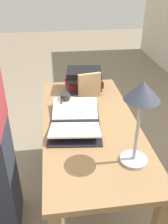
# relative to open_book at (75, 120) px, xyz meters

# --- Properties ---
(ground_plane) EXTENTS (12.00, 12.00, 0.00)m
(ground_plane) POSITION_rel_open_book_xyz_m (0.01, 0.10, -0.77)
(ground_plane) COLOR gray
(reading_desk) EXTENTS (1.37, 0.63, 0.75)m
(reading_desk) POSITION_rel_open_book_xyz_m (0.01, 0.10, -0.13)
(reading_desk) COLOR #937047
(reading_desk) RESTS_ON ground_plane
(open_book) EXTENTS (0.56, 0.38, 0.06)m
(open_book) POSITION_rel_open_book_xyz_m (0.00, 0.00, 0.00)
(open_book) COLOR black
(open_book) RESTS_ON reading_desk
(book_stack_tall) EXTENTS (0.25, 0.31, 0.17)m
(book_stack_tall) POSITION_rel_open_book_xyz_m (-0.51, 0.13, 0.07)
(book_stack_tall) COLOR #1E284C
(book_stack_tall) RESTS_ON reading_desk
(book_standing_upright) EXTENTS (0.06, 0.18, 0.20)m
(book_standing_upright) POSITION_rel_open_book_xyz_m (-0.35, 0.15, 0.08)
(book_standing_upright) COLOR tan
(book_standing_upright) RESTS_ON reading_desk
(reading_lamp) EXTENTS (0.17, 0.17, 0.46)m
(reading_lamp) POSITION_rel_open_book_xyz_m (0.42, 0.27, 0.34)
(reading_lamp) COLOR #ADADB2
(reading_lamp) RESTS_ON reading_desk
(coffee_mug) EXTENTS (0.10, 0.08, 0.10)m
(coffee_mug) POSITION_rel_open_book_xyz_m (-0.24, -0.05, 0.03)
(coffee_mug) COLOR #28282D
(coffee_mug) RESTS_ON reading_desk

